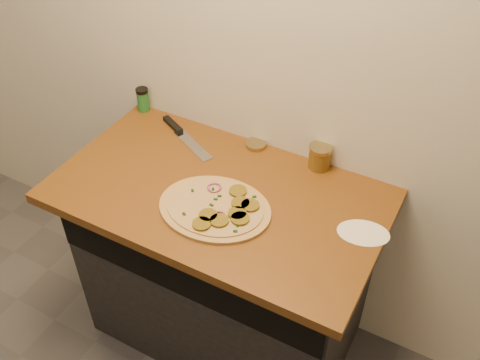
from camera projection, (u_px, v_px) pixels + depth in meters
The scene contains 8 objects.
cabinet at pixel (225, 269), 2.25m from camera, with size 1.10×0.60×0.86m, color black.
countertop at pixel (219, 195), 1.94m from camera, with size 1.20×0.70×0.04m, color brown.
pizza at pixel (217, 208), 1.84m from camera, with size 0.43×0.43×0.03m.
chefs_knife at pixel (182, 134), 2.18m from camera, with size 0.32×0.18×0.02m.
mason_jar_lid at pixel (256, 144), 2.12m from camera, with size 0.08×0.08×0.02m, color #9C8C5A.
salsa_jar at pixel (320, 157), 2.00m from camera, with size 0.09×0.09×0.09m.
spice_shaker at pixel (143, 99), 2.29m from camera, with size 0.05×0.05×0.11m.
flour_spill at pixel (363, 233), 1.77m from camera, with size 0.18×0.18×0.00m, color silver.
Camera 1 is at (0.75, 0.20, 2.19)m, focal length 40.00 mm.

